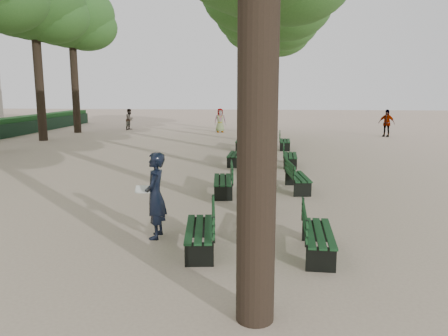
{
  "coord_description": "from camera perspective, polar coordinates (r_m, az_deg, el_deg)",
  "views": [
    {
      "loc": [
        1.6,
        -7.56,
        3.13
      ],
      "look_at": [
        0.6,
        3.0,
        1.2
      ],
      "focal_mm": 35.0,
      "sensor_mm": 36.0,
      "label": 1
    }
  ],
  "objects": [
    {
      "name": "bench_left_1",
      "position": [
        13.1,
        -0.12,
        -2.3
      ],
      "size": [
        0.75,
        1.85,
        0.92
      ],
      "color": "black",
      "rests_on": "ground"
    },
    {
      "name": "pedestrian_c",
      "position": [
        30.88,
        20.45,
        5.51
      ],
      "size": [
        1.08,
        0.88,
        1.8
      ],
      "primitive_type": "imported",
      "rotation": [
        0.0,
        0.0,
        5.7
      ],
      "color": "#262628",
      "rests_on": "ground"
    },
    {
      "name": "bench_right_2",
      "position": [
        18.12,
        8.62,
        1.11
      ],
      "size": [
        0.63,
        1.82,
        0.92
      ],
      "color": "black",
      "rests_on": "ground"
    },
    {
      "name": "bench_right_1",
      "position": [
        13.76,
        9.6,
        -1.83
      ],
      "size": [
        0.78,
        1.85,
        0.92
      ],
      "color": "black",
      "rests_on": "ground"
    },
    {
      "name": "tree_far_4",
      "position": [
        29.39,
        -23.65,
        19.3
      ],
      "size": [
        6.0,
        6.0,
        10.45
      ],
      "color": "#33261C",
      "rests_on": "ground"
    },
    {
      "name": "pedestrian_d",
      "position": [
        31.97,
        -0.51,
        6.24
      ],
      "size": [
        0.91,
        0.56,
        1.74
      ],
      "primitive_type": "imported",
      "rotation": [
        0.0,
        0.0,
        0.27
      ],
      "color": "#262628",
      "rests_on": "ground"
    },
    {
      "name": "ground",
      "position": [
        8.34,
        -6.19,
        -11.79
      ],
      "size": [
        120.0,
        120.0,
        0.0
      ],
      "primitive_type": "plane",
      "color": "#C4AB94",
      "rests_on": "ground"
    },
    {
      "name": "tree_far_5",
      "position": [
        33.83,
        -19.37,
        18.26
      ],
      "size": [
        6.0,
        6.0,
        10.45
      ],
      "color": "#33261C",
      "rests_on": "ground"
    },
    {
      "name": "man_with_map",
      "position": [
        9.29,
        -8.96,
        -3.59
      ],
      "size": [
        0.63,
        0.74,
        1.83
      ],
      "color": "black",
      "rests_on": "ground"
    },
    {
      "name": "bench_right_3",
      "position": [
        23.19,
        7.94,
        3.12
      ],
      "size": [
        0.63,
        1.82,
        0.92
      ],
      "color": "black",
      "rests_on": "ground"
    },
    {
      "name": "tree_central_4",
      "position": [
        25.96,
        5.45,
        20.28
      ],
      "size": [
        6.0,
        6.0,
        9.95
      ],
      "color": "#33261C",
      "rests_on": "ground"
    },
    {
      "name": "bench_left_0",
      "position": [
        8.63,
        -3.16,
        -9.04
      ],
      "size": [
        0.79,
        1.86,
        0.92
      ],
      "color": "black",
      "rests_on": "ground"
    },
    {
      "name": "bench_left_2",
      "position": [
        18.21,
        1.46,
        1.27
      ],
      "size": [
        0.62,
        1.81,
        0.92
      ],
      "color": "black",
      "rests_on": "ground"
    },
    {
      "name": "pedestrian_a",
      "position": [
        34.88,
        -12.2,
        6.25
      ],
      "size": [
        0.53,
        0.84,
        1.61
      ],
      "primitive_type": "imported",
      "rotation": [
        0.0,
        0.0,
        1.29
      ],
      "color": "#262628",
      "rests_on": "ground"
    },
    {
      "name": "bench_right_0",
      "position": [
        8.58,
        12.17,
        -9.37
      ],
      "size": [
        0.64,
        1.82,
        0.92
      ],
      "color": "black",
      "rests_on": "ground"
    },
    {
      "name": "tree_central_5",
      "position": [
        30.9,
        5.46,
        18.67
      ],
      "size": [
        6.0,
        6.0,
        9.95
      ],
      "color": "#33261C",
      "rests_on": "ground"
    },
    {
      "name": "bench_left_3",
      "position": [
        23.09,
        2.32,
        3.18
      ],
      "size": [
        0.6,
        1.81,
        0.92
      ],
      "color": "black",
      "rests_on": "ground"
    }
  ]
}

